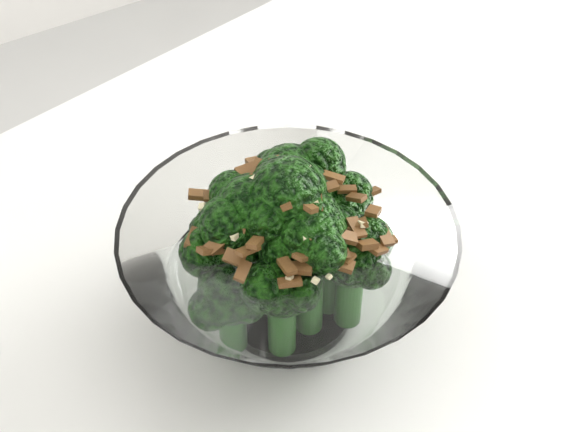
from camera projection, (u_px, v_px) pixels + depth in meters
table at (499, 363)px, 0.63m from camera, size 1.33×1.01×0.75m
broccoli_dish at (287, 259)px, 0.54m from camera, size 0.21×0.21×0.13m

